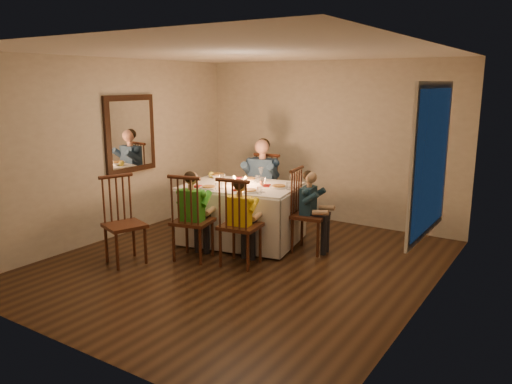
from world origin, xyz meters
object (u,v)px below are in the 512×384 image
Objects in this scene: serving_bowl at (218,176)px; chair_adult at (262,225)px; child_green at (194,259)px; child_teal at (309,251)px; chair_extra at (127,263)px; adult at (262,225)px; child_yellow at (241,264)px; chair_end at (309,251)px; chair_near_right at (241,264)px; chair_near_left at (194,259)px; dining_table at (241,201)px.

chair_adult is at bearing 57.69° from serving_bowl.
chair_adult is 1.79m from child_green.
child_green is at bearing 126.24° from child_teal.
adult reaches higher than chair_extra.
child_teal reaches higher than child_yellow.
chair_extra is 0.96× the size of child_green.
adult is at bearing 52.14° from chair_end.
serving_bowl is at bearing 79.40° from chair_end.
child_green is at bearing -27.07° from chair_extra.
serving_bowl is at bearing -131.87° from chair_adult.
adult is 1.14m from serving_bowl.
child_teal is (0.49, 0.94, 0.00)m from chair_near_right.
chair_extra is (-1.26, -0.75, 0.00)m from chair_near_right.
chair_near_left is 1.03× the size of child_teal.
chair_near_right is (0.72, -1.63, 0.00)m from chair_adult.
child_green is at bearing 6.37° from child_yellow.
chair_near_left reaches higher than child_teal.
chair_adult is 1.00× the size of chair_near_left.
dining_table reaches higher than chair_near_left.
child_green is 1.05× the size of child_yellow.
chair_adult and chair_end have the same top height.
child_green is at bearing -97.00° from adult.
child_green is at bearing 6.37° from chair_near_right.
serving_bowl is (-0.59, 0.24, 0.27)m from dining_table.
adult reaches higher than chair_adult.
dining_table is 1.19m from child_teal.
chair_adult is 1.39m from chair_end.
dining_table is at bearing -86.86° from chair_adult.
child_yellow is (0.00, 0.00, 0.00)m from chair_near_right.
dining_table reaches higher than child_yellow.
child_yellow is at bearing 144.30° from child_teal.
adult is 1.20× the size of child_green.
serving_bowl is (-0.39, -0.62, 0.87)m from chair_adult.
chair_near_left is 0.98× the size of child_green.
chair_near_left is at bearing 6.37° from child_yellow.
child_yellow is at bearing -66.63° from dining_table.
chair_end is at bearing -148.51° from child_green.
chair_near_right is 1.03× the size of child_teal.
dining_table is at bearing -6.37° from chair_extra.
child_teal is at bearing -148.51° from chair_near_left.
dining_table is 1.11m from chair_near_left.
chair_end is 1.06m from child_yellow.
chair_near_left is 0.65m from child_yellow.
adult is at bearing -100.10° from child_green.
dining_table reaches higher than chair_end.
chair_extra is at bearing 30.71° from child_green.
serving_bowl is (-0.47, 1.17, 0.87)m from child_green.
chair_extra is 1.96m from serving_bowl.
child_green is at bearing -68.00° from serving_bowl.
child_green is (-0.11, -0.93, -0.60)m from dining_table.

